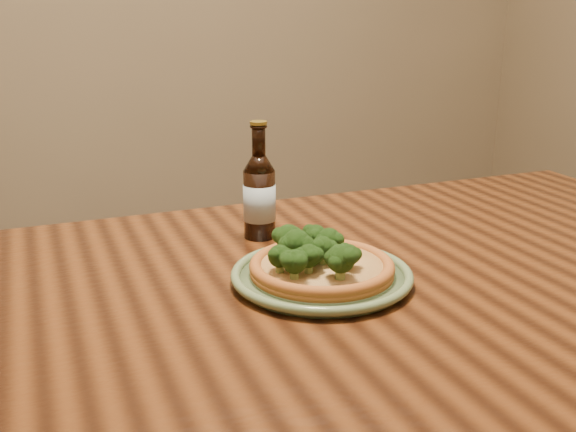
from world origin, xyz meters
name	(u,v)px	position (x,y,z in m)	size (l,w,h in m)	color
table	(329,344)	(0.00, 0.10, 0.66)	(1.60, 0.90, 0.75)	#4D2610
plate	(322,276)	(-0.01, 0.12, 0.76)	(0.27, 0.27, 0.02)	#647A54
pizza	(319,263)	(-0.01, 0.12, 0.78)	(0.21, 0.21, 0.07)	#AC5E26
beer_bottle	(259,195)	(-0.02, 0.34, 0.83)	(0.06, 0.06, 0.20)	black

